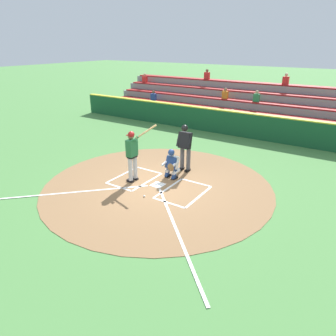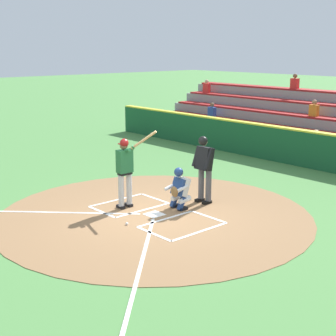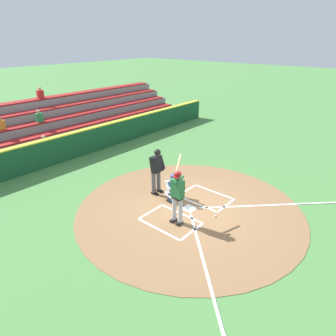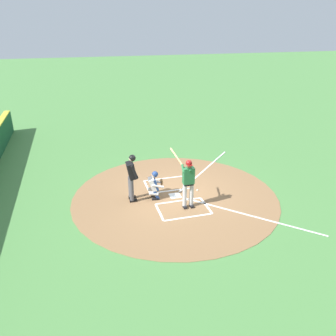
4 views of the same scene
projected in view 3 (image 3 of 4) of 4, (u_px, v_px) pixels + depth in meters
ground_plane at (189, 209)px, 10.66m from camera, size 120.00×120.00×0.00m
dirt_circle at (189, 209)px, 10.66m from camera, size 8.00×8.00×0.01m
home_plate_and_chalk at (210, 217)px, 10.14m from camera, size 7.93×4.91×0.01m
batter at (177, 193)px, 9.45m from camera, size 0.93×0.70×2.13m
catcher at (173, 187)px, 10.95m from camera, size 0.59×0.65×1.13m
plate_umpire at (157, 168)px, 11.30m from camera, size 0.58×0.41×1.86m
baseball at (215, 216)px, 10.17m from camera, size 0.07×0.07×0.07m
backstop_wall at (69, 146)px, 14.85m from camera, size 22.00×0.36×1.31m
bleacher_stand at (36, 130)px, 16.71m from camera, size 20.00×4.25×3.00m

